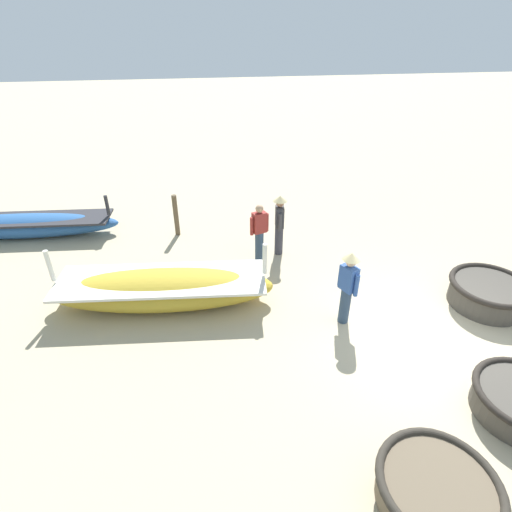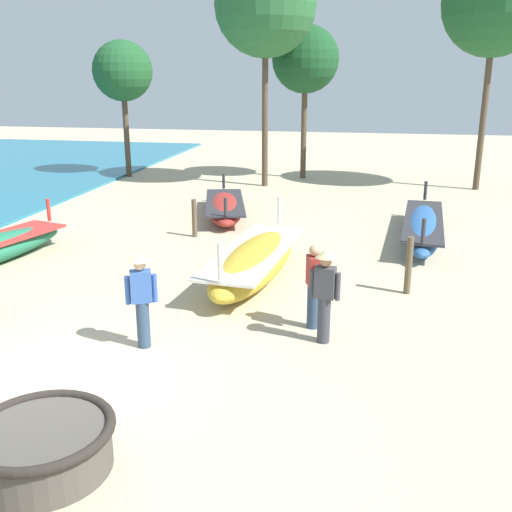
{
  "view_description": "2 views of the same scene",
  "coord_description": "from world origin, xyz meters",
  "px_view_note": "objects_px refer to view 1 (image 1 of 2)",
  "views": [
    {
      "loc": [
        -5.33,
        4.33,
        5.54
      ],
      "look_at": [
        2.25,
        3.13,
        0.92
      ],
      "focal_mm": 28.0,
      "sensor_mm": 36.0,
      "label": 1
    },
    {
      "loc": [
        4.48,
        -7.25,
        4.47
      ],
      "look_at": [
        2.37,
        3.54,
        1.09
      ],
      "focal_mm": 42.0,
      "sensor_mm": 36.0,
      "label": 2
    }
  ],
  "objects_px": {
    "fisherman_hauling": "(348,284)",
    "fisherman_with_hat": "(279,221)",
    "coracle_tilted": "(436,491)",
    "long_boat_white_hull": "(19,225)",
    "fisherman_standing_right": "(259,231)",
    "mooring_post_shoreline": "(176,215)",
    "long_boat_blue_hull": "(163,289)",
    "coracle_far_right": "(488,292)"
  },
  "relations": [
    {
      "from": "fisherman_hauling",
      "to": "fisherman_with_hat",
      "type": "bearing_deg",
      "value": 14.61
    },
    {
      "from": "coracle_tilted",
      "to": "long_boat_white_hull",
      "type": "relative_size",
      "value": 0.28
    },
    {
      "from": "fisherman_standing_right",
      "to": "long_boat_white_hull",
      "type": "bearing_deg",
      "value": 70.22
    },
    {
      "from": "fisherman_hauling",
      "to": "fisherman_with_hat",
      "type": "height_order",
      "value": "same"
    },
    {
      "from": "long_boat_white_hull",
      "to": "mooring_post_shoreline",
      "type": "height_order",
      "value": "mooring_post_shoreline"
    },
    {
      "from": "coracle_tilted",
      "to": "fisherman_with_hat",
      "type": "height_order",
      "value": "fisherman_with_hat"
    },
    {
      "from": "fisherman_standing_right",
      "to": "mooring_post_shoreline",
      "type": "bearing_deg",
      "value": 50.39
    },
    {
      "from": "long_boat_blue_hull",
      "to": "coracle_tilted",
      "type": "bearing_deg",
      "value": -143.21
    },
    {
      "from": "long_boat_blue_hull",
      "to": "mooring_post_shoreline",
      "type": "relative_size",
      "value": 4.02
    },
    {
      "from": "fisherman_hauling",
      "to": "fisherman_standing_right",
      "type": "bearing_deg",
      "value": 26.24
    },
    {
      "from": "long_boat_white_hull",
      "to": "mooring_post_shoreline",
      "type": "bearing_deg",
      "value": -97.82
    },
    {
      "from": "fisherman_standing_right",
      "to": "fisherman_with_hat",
      "type": "bearing_deg",
      "value": -66.91
    },
    {
      "from": "long_boat_white_hull",
      "to": "fisherman_hauling",
      "type": "distance_m",
      "value": 9.51
    },
    {
      "from": "long_boat_blue_hull",
      "to": "long_boat_white_hull",
      "type": "bearing_deg",
      "value": 47.1
    },
    {
      "from": "long_boat_white_hull",
      "to": "fisherman_hauling",
      "type": "height_order",
      "value": "fisherman_hauling"
    },
    {
      "from": "long_boat_blue_hull",
      "to": "fisherman_standing_right",
      "type": "distance_m",
      "value": 2.89
    },
    {
      "from": "long_boat_blue_hull",
      "to": "fisherman_standing_right",
      "type": "xyz_separation_m",
      "value": [
        1.56,
        -2.4,
        0.42
      ]
    },
    {
      "from": "coracle_far_right",
      "to": "mooring_post_shoreline",
      "type": "xyz_separation_m",
      "value": [
        4.44,
        6.82,
        0.29
      ]
    },
    {
      "from": "fisherman_hauling",
      "to": "mooring_post_shoreline",
      "type": "relative_size",
      "value": 1.35
    },
    {
      "from": "fisherman_hauling",
      "to": "fisherman_with_hat",
      "type": "relative_size",
      "value": 1.0
    },
    {
      "from": "long_boat_white_hull",
      "to": "fisherman_standing_right",
      "type": "xyz_separation_m",
      "value": [
        -2.39,
        -6.65,
        0.49
      ]
    },
    {
      "from": "coracle_far_right",
      "to": "long_boat_white_hull",
      "type": "distance_m",
      "value": 12.41
    },
    {
      "from": "fisherman_hauling",
      "to": "mooring_post_shoreline",
      "type": "distance_m",
      "value": 5.7
    },
    {
      "from": "long_boat_white_hull",
      "to": "mooring_post_shoreline",
      "type": "distance_m",
      "value": 4.56
    },
    {
      "from": "coracle_far_right",
      "to": "fisherman_standing_right",
      "type": "height_order",
      "value": "fisherman_standing_right"
    },
    {
      "from": "coracle_tilted",
      "to": "long_boat_white_hull",
      "type": "distance_m",
      "value": 11.86
    },
    {
      "from": "coracle_tilted",
      "to": "fisherman_hauling",
      "type": "bearing_deg",
      "value": -1.33
    },
    {
      "from": "coracle_far_right",
      "to": "coracle_tilted",
      "type": "distance_m",
      "value": 5.1
    },
    {
      "from": "fisherman_with_hat",
      "to": "coracle_tilted",
      "type": "bearing_deg",
      "value": -174.14
    },
    {
      "from": "long_boat_blue_hull",
      "to": "fisherman_hauling",
      "type": "relative_size",
      "value": 2.97
    },
    {
      "from": "fisherman_hauling",
      "to": "coracle_far_right",
      "type": "bearing_deg",
      "value": -89.07
    },
    {
      "from": "coracle_tilted",
      "to": "coracle_far_right",
      "type": "bearing_deg",
      "value": -42.13
    },
    {
      "from": "long_boat_blue_hull",
      "to": "coracle_far_right",
      "type": "bearing_deg",
      "value": -98.94
    },
    {
      "from": "fisherman_hauling",
      "to": "fisherman_with_hat",
      "type": "xyz_separation_m",
      "value": [
        2.97,
        0.77,
        0.0
      ]
    },
    {
      "from": "coracle_far_right",
      "to": "long_boat_blue_hull",
      "type": "height_order",
      "value": "long_boat_blue_hull"
    },
    {
      "from": "coracle_far_right",
      "to": "fisherman_hauling",
      "type": "height_order",
      "value": "fisherman_hauling"
    },
    {
      "from": "fisherman_with_hat",
      "to": "long_boat_white_hull",
      "type": "bearing_deg",
      "value": 73.43
    },
    {
      "from": "coracle_far_right",
      "to": "long_boat_white_hull",
      "type": "bearing_deg",
      "value": 65.92
    },
    {
      "from": "coracle_tilted",
      "to": "long_boat_white_hull",
      "type": "xyz_separation_m",
      "value": [
        8.84,
        7.91,
        0.06
      ]
    },
    {
      "from": "long_boat_blue_hull",
      "to": "fisherman_hauling",
      "type": "bearing_deg",
      "value": -107.32
    },
    {
      "from": "fisherman_hauling",
      "to": "fisherman_with_hat",
      "type": "distance_m",
      "value": 3.07
    },
    {
      "from": "fisherman_standing_right",
      "to": "mooring_post_shoreline",
      "type": "relative_size",
      "value": 1.27
    }
  ]
}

